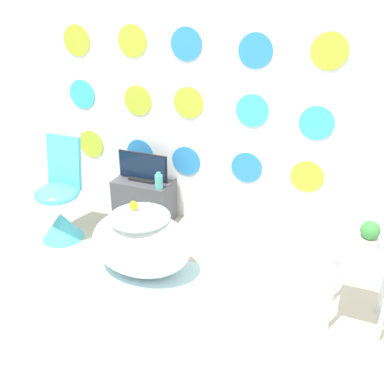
{
  "coord_description": "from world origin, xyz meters",
  "views": [
    {
      "loc": [
        1.48,
        -1.81,
        2.16
      ],
      "look_at": [
        0.4,
        0.85,
        0.77
      ],
      "focal_mm": 42.0,
      "sensor_mm": 36.0,
      "label": 1
    }
  ],
  "objects_px": {
    "bathtub": "(141,243)",
    "chair": "(60,209)",
    "tv": "(143,168)",
    "vase": "(159,181)",
    "potted_plant_left": "(369,235)"
  },
  "relations": [
    {
      "from": "bathtub",
      "to": "chair",
      "type": "relative_size",
      "value": 0.89
    },
    {
      "from": "chair",
      "to": "tv",
      "type": "xyz_separation_m",
      "value": [
        0.54,
        0.57,
        0.25
      ]
    },
    {
      "from": "chair",
      "to": "vase",
      "type": "height_order",
      "value": "chair"
    },
    {
      "from": "tv",
      "to": "vase",
      "type": "height_order",
      "value": "tv"
    },
    {
      "from": "chair",
      "to": "tv",
      "type": "bearing_deg",
      "value": 46.52
    },
    {
      "from": "bathtub",
      "to": "chair",
      "type": "distance_m",
      "value": 0.93
    },
    {
      "from": "potted_plant_left",
      "to": "bathtub",
      "type": "bearing_deg",
      "value": -179.05
    },
    {
      "from": "bathtub",
      "to": "chair",
      "type": "bearing_deg",
      "value": 167.86
    },
    {
      "from": "chair",
      "to": "tv",
      "type": "height_order",
      "value": "chair"
    },
    {
      "from": "tv",
      "to": "vase",
      "type": "bearing_deg",
      "value": -28.07
    },
    {
      "from": "bathtub",
      "to": "tv",
      "type": "height_order",
      "value": "tv"
    },
    {
      "from": "bathtub",
      "to": "tv",
      "type": "distance_m",
      "value": 0.9
    },
    {
      "from": "tv",
      "to": "potted_plant_left",
      "type": "relative_size",
      "value": 2.58
    },
    {
      "from": "chair",
      "to": "vase",
      "type": "bearing_deg",
      "value": 30.8
    },
    {
      "from": "chair",
      "to": "vase",
      "type": "relative_size",
      "value": 5.8
    }
  ]
}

